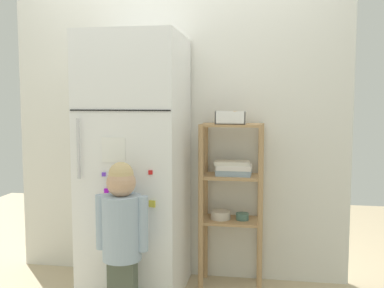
{
  "coord_description": "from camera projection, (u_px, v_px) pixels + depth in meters",
  "views": [
    {
      "loc": [
        0.67,
        -2.96,
        1.34
      ],
      "look_at": [
        0.17,
        0.02,
        1.05
      ],
      "focal_mm": 42.08,
      "sensor_mm": 36.0,
      "label": 1
    }
  ],
  "objects": [
    {
      "name": "kitchen_wall_back",
      "position": [
        177.0,
        127.0,
        3.41
      ],
      "size": [
        2.55,
        0.03,
        2.29
      ],
      "primitive_type": "cube",
      "color": "silver",
      "rests_on": "ground"
    },
    {
      "name": "fruit_bin",
      "position": [
        233.0,
        118.0,
        3.16
      ],
      "size": [
        0.21,
        0.18,
        0.09
      ],
      "color": "white",
      "rests_on": "pantry_shelf_unit"
    },
    {
      "name": "child_standing",
      "position": [
        122.0,
        227.0,
        2.66
      ],
      "size": [
        0.32,
        0.24,
        0.99
      ],
      "color": "#515A4A",
      "rests_on": "ground"
    },
    {
      "name": "refrigerator",
      "position": [
        136.0,
        166.0,
        3.11
      ],
      "size": [
        0.65,
        0.71,
        1.79
      ],
      "color": "white",
      "rests_on": "ground"
    },
    {
      "name": "pantry_shelf_unit",
      "position": [
        231.0,
        188.0,
        3.21
      ],
      "size": [
        0.45,
        0.28,
        1.18
      ],
      "color": "tan",
      "rests_on": "ground"
    }
  ]
}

